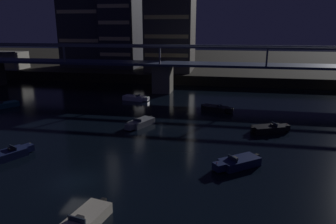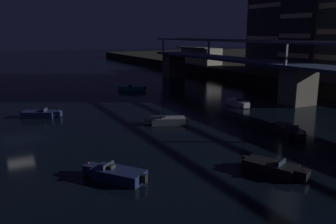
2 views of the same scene
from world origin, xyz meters
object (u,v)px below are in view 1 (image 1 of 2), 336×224
Objects in this scene: speedboat_near_right at (4,105)px; speedboat_far_center at (216,108)px; tower_west_tall at (122,30)px; speedboat_mid_center at (83,222)px; tower_central at (171,26)px; waterfront_pavilion at (2,60)px; speedboat_mid_right at (135,98)px; river_bridge at (163,70)px; speedboat_near_center at (8,155)px; speedboat_mid_left at (140,123)px; speedboat_near_left at (238,163)px; speedboat_far_left at (270,129)px.

speedboat_far_center is at bearing 6.50° from speedboat_near_right.
speedboat_mid_center is at bearing -74.11° from tower_west_tall.
tower_central is 63.02m from speedboat_mid_center.
waterfront_pavilion is 2.37× the size of speedboat_mid_right.
river_bridge is 47.09m from waterfront_pavilion.
speedboat_near_center is 16.43m from speedboat_mid_left.
tower_central reaches higher than tower_west_tall.
speedboat_mid_left is at bearing -12.65° from speedboat_near_right.
speedboat_near_left is at bearing 5.45° from speedboat_near_center.
speedboat_far_left is at bearing -32.64° from speedboat_mid_right.
tower_central reaches higher than speedboat_mid_center.
tower_central is at bearing 116.35° from speedboat_far_left.
tower_west_tall is 62.37m from speedboat_near_left.
speedboat_near_right is 34.84m from speedboat_far_center.
waterfront_pavilion reaches higher than speedboat_mid_center.
tower_west_tall reaches higher than speedboat_near_left.
tower_west_tall is 4.16× the size of speedboat_near_right.
speedboat_mid_center is at bearing -123.51° from speedboat_far_left.
river_bridge is 6.81× the size of waterfront_pavilion.
river_bridge is at bearing 130.24° from speedboat_far_center.
speedboat_mid_right is 1.02× the size of speedboat_far_center.
speedboat_near_center is 15.40m from speedboat_mid_center.
speedboat_far_left is (14.80, 22.35, 0.00)m from speedboat_mid_center.
waterfront_pavilion is 46.86m from speedboat_mid_right.
speedboat_near_center is (-22.86, -2.18, 0.00)m from speedboat_near_left.
speedboat_mid_left is (-12.42, 10.52, 0.00)m from speedboat_near_left.
river_bridge is 44.84m from speedboat_mid_center.
speedboat_near_right is at bearing 134.38° from speedboat_mid_center.
speedboat_mid_center is at bearing -85.70° from tower_central.
tower_west_tall is 47.94m from speedboat_mid_left.
speedboat_near_right is at bearing -52.72° from waterfront_pavilion.
speedboat_near_left and speedboat_near_center have the same top height.
river_bridge is 26.81m from tower_west_tall.
waterfront_pavilion is at bearing 154.31° from speedboat_mid_right.
speedboat_near_left is at bearing -37.28° from waterfront_pavilion.
river_bridge is 19.13m from tower_central.
speedboat_mid_left is 0.96× the size of speedboat_mid_right.
speedboat_mid_left and speedboat_far_left have the same top height.
speedboat_near_right is (-23.41, -17.18, -4.01)m from river_bridge.
speedboat_far_left is at bearing -63.65° from tower_central.
speedboat_mid_left is (46.92, -34.65, -4.02)m from waterfront_pavilion.
speedboat_near_left and speedboat_far_center have the same top height.
river_bridge reaches higher than waterfront_pavilion.
speedboat_far_left is at bearing 56.49° from speedboat_mid_center.
speedboat_mid_center is at bearing -132.77° from speedboat_near_left.
tower_central is 41.82m from speedboat_mid_left.
speedboat_mid_left is 15.21m from speedboat_mid_right.
waterfront_pavilion is 2.43× the size of speedboat_far_center.
tower_central is 1.77× the size of waterfront_pavilion.
speedboat_near_right is 38.27m from speedboat_mid_center.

